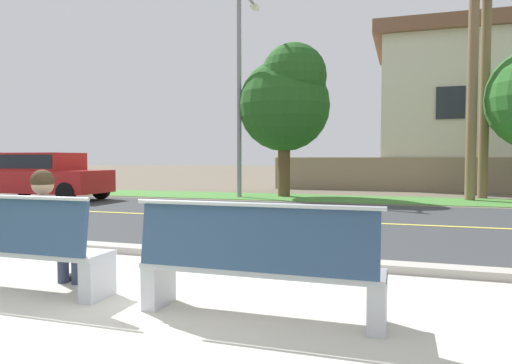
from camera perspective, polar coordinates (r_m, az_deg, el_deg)
name	(u,v)px	position (r m, az deg, el deg)	size (l,w,h in m)	color
ground_plane	(300,212)	(11.69, 5.47, -3.76)	(140.00, 140.00, 0.00)	#665B4C
sidewalk_pavement	(130,301)	(4.68, -15.23, -14.00)	(44.00, 3.60, 0.01)	beige
curb_edge	(212,255)	(6.34, -5.51, -8.97)	(44.00, 0.30, 0.11)	#ADA89E
street_asphalt	(286,220)	(10.24, 3.69, -4.68)	(52.00, 8.00, 0.01)	#383A3D
road_centre_line	(286,220)	(10.24, 3.69, -4.66)	(48.00, 0.14, 0.01)	#E0CC4C
far_verge_grass	(327,198)	(15.85, 8.72, -1.99)	(48.00, 2.80, 0.02)	#478438
bench_left	(11,247)	(5.30, -27.97, -7.13)	(2.08, 0.48, 1.01)	silver
bench_right	(257,266)	(3.92, 0.18, -10.27)	(2.08, 0.48, 1.01)	silver
seated_person_grey	(50,226)	(5.16, -24.03, -4.95)	(0.52, 0.68, 1.25)	#333D56
car_red_near	(43,174)	(16.61, -24.79, 0.92)	(4.30, 1.86, 1.54)	red
streetlamp	(241,77)	(16.57, -1.87, 12.80)	(0.24, 2.10, 7.38)	gray
shade_tree_far_left	(287,99)	(16.46, 3.80, 10.22)	(3.22, 3.22, 5.32)	brown
palm_tree_short	(474,3)	(17.11, 25.34, 19.36)	(2.09, 1.98, 7.81)	brown
garden_wall	(429,174)	(20.29, 20.55, 0.88)	(13.00, 0.36, 1.40)	gray
house_across_street	(496,109)	(23.90, 27.50, 8.03)	(10.61, 6.91, 7.15)	beige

